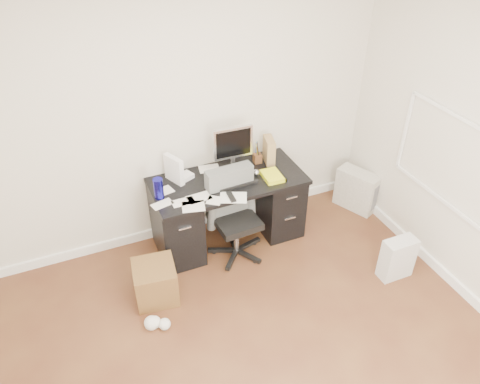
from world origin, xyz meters
The scene contains 18 objects.
ground centered at (0.00, 0.00, 0.00)m, with size 4.00×4.00×0.00m, color #4D2518.
room_shell centered at (0.03, 0.03, 1.66)m, with size 4.02×4.02×2.71m.
desk centered at (0.30, 1.65, 0.40)m, with size 1.50×0.70×0.75m.
loose_papers centered at (0.10, 1.60, 0.75)m, with size 1.10×0.60×0.00m, color white, non-canonical shape.
lcd_monitor centered at (0.40, 1.76, 1.00)m, with size 0.40×0.23×0.50m, color silver, non-canonical shape.
keyboard centered at (0.35, 1.54, 0.76)m, with size 0.39×0.13×0.02m, color black.
computer_mouse centered at (0.58, 1.60, 0.78)m, with size 0.07×0.07×0.07m, color silver.
travel_mug centered at (-0.39, 1.62, 0.85)m, with size 0.09×0.09×0.20m, color navy.
white_binder centered at (-0.18, 1.82, 0.88)m, with size 0.11×0.23×0.27m, color white.
magazine_file centered at (0.81, 1.79, 0.88)m, with size 0.11×0.23×0.26m, color #9C754B.
pen_cup centered at (0.70, 1.82, 0.87)m, with size 0.10×0.10×0.23m, color #592C19, non-canonical shape.
yellow_book centered at (0.72, 1.51, 0.77)m, with size 0.19×0.24×0.04m, color #EDF31A.
paper_remote centered at (0.23, 1.35, 0.76)m, with size 0.25×0.20×0.02m, color white, non-canonical shape.
office_chair centered at (0.28, 1.40, 0.47)m, with size 0.53×0.53×0.94m, color #525553, non-canonical shape.
pc_tower centered at (1.85, 1.59, 0.23)m, with size 0.21×0.47×0.47m, color #AAA699.
shopping_bag centered at (1.57, 0.52, 0.21)m, with size 0.32×0.23×0.43m, color silver.
wicker_basket centered at (-0.61, 1.15, 0.18)m, with size 0.37×0.37×0.37m, color #523618.
desk_printer centered at (-0.28, 1.82, 0.09)m, with size 0.31×0.25×0.18m, color slate.
Camera 1 is at (-1.08, -1.87, 3.29)m, focal length 35.00 mm.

